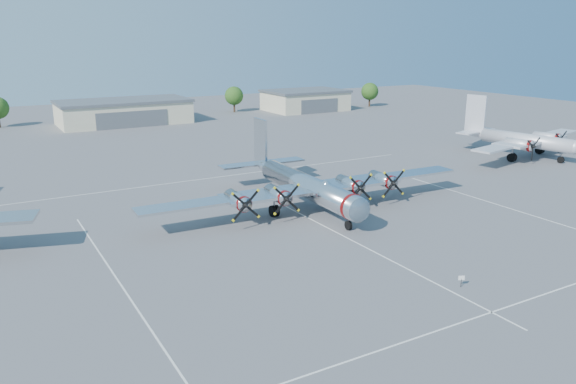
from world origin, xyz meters
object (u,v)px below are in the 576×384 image
hangar_center (124,112)px  hangar_east (305,100)px  main_bomber_b29 (304,206)px  tree_east (234,96)px  info_placard (461,279)px  twin_engine_east (519,156)px  tree_far_east (370,91)px

hangar_center → hangar_east: 48.00m
hangar_east → main_bomber_b29: size_ratio=0.52×
tree_east → info_placard: 109.73m
info_placard → hangar_east: bearing=89.2°
hangar_center → twin_engine_east: hangar_center is taller
main_bomber_b29 → info_placard: bearing=-89.3°
tree_far_east → twin_engine_east: (-20.67, -66.63, -4.22)m
tree_east → hangar_east: bearing=-18.5°
tree_east → info_placard: (-28.74, -105.84, -3.55)m
tree_far_east → twin_engine_east: 69.89m
hangar_center → hangar_east: size_ratio=1.39×
main_bomber_b29 → twin_engine_east: size_ratio=1.34×
tree_east → twin_engine_east: 76.73m
hangar_east → main_bomber_b29: hangar_east is taller
main_bomber_b29 → twin_engine_east: bearing=9.9°
hangar_east → twin_engine_east: 68.65m
hangar_east → twin_engine_east: size_ratio=0.69×
tree_east → tree_far_east: 38.83m
tree_east → main_bomber_b29: tree_east is taller
twin_engine_east → info_placard: 55.65m
hangar_center → info_placard: (1.26, -99.80, -2.04)m
tree_east → hangar_center: bearing=-168.6°
hangar_east → info_placard: size_ratio=21.52×
hangar_east → hangar_center: bearing=-180.0°
hangar_center → tree_east: size_ratio=4.31×
hangar_center → tree_east: (30.00, 6.04, 1.51)m
tree_east → main_bomber_b29: 85.92m
tree_east → tree_far_east: size_ratio=1.00×
tree_far_east → info_placard: tree_far_east is taller
hangar_east → tree_far_east: bearing=-5.6°
tree_far_east → main_bomber_b29: size_ratio=0.17×
main_bomber_b29 → twin_engine_east: twin_engine_east is taller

